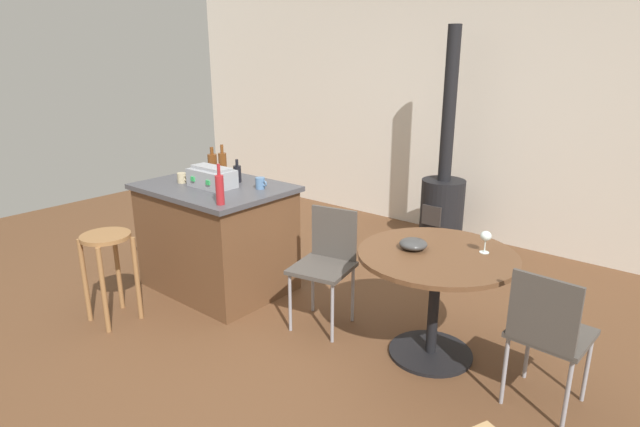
{
  "coord_description": "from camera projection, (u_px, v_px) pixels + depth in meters",
  "views": [
    {
      "loc": [
        2.48,
        -2.44,
        1.96
      ],
      "look_at": [
        0.08,
        0.45,
        0.78
      ],
      "focal_mm": 29.36,
      "sensor_mm": 36.0,
      "label": 1
    }
  ],
  "objects": [
    {
      "name": "bottle_0",
      "position": [
        223.0,
        163.0,
        4.62
      ],
      "size": [
        0.07,
        0.07,
        0.27
      ],
      "color": "#603314",
      "rests_on": "kitchen_island"
    },
    {
      "name": "wood_stove",
      "position": [
        443.0,
        197.0,
        5.32
      ],
      "size": [
        0.44,
        0.45,
        2.19
      ],
      "color": "black",
      "rests_on": "ground_plane"
    },
    {
      "name": "kitchen_island",
      "position": [
        217.0,
        237.0,
        4.41
      ],
      "size": [
        1.2,
        0.9,
        0.9
      ],
      "color": "brown",
      "rests_on": "ground_plane"
    },
    {
      "name": "folding_chair_near",
      "position": [
        548.0,
        330.0,
        2.85
      ],
      "size": [
        0.42,
        0.42,
        0.85
      ],
      "color": "#47423D",
      "rests_on": "ground_plane"
    },
    {
      "name": "back_wall",
      "position": [
        457.0,
        110.0,
        5.57
      ],
      "size": [
        8.0,
        0.1,
        2.7
      ],
      "primitive_type": "cube",
      "color": "beige",
      "rests_on": "ground_plane"
    },
    {
      "name": "cup_1",
      "position": [
        182.0,
        178.0,
        4.35
      ],
      "size": [
        0.11,
        0.08,
        0.08
      ],
      "color": "tan",
      "rests_on": "kitchen_island"
    },
    {
      "name": "wine_glass",
      "position": [
        486.0,
        237.0,
        3.28
      ],
      "size": [
        0.07,
        0.07,
        0.14
      ],
      "color": "silver",
      "rests_on": "dining_table"
    },
    {
      "name": "serving_bowl",
      "position": [
        413.0,
        244.0,
        3.36
      ],
      "size": [
        0.18,
        0.18,
        0.07
      ],
      "primitive_type": "ellipsoid",
      "color": "#383838",
      "rests_on": "dining_table"
    },
    {
      "name": "cup_3",
      "position": [
        260.0,
        183.0,
        4.16
      ],
      "size": [
        0.11,
        0.08,
        0.09
      ],
      "color": "#4C7099",
      "rests_on": "kitchen_island"
    },
    {
      "name": "ground_plane",
      "position": [
        273.0,
        326.0,
        3.89
      ],
      "size": [
        8.8,
        8.8,
        0.0
      ],
      "primitive_type": "plane",
      "color": "brown"
    },
    {
      "name": "bottle_2",
      "position": [
        212.0,
        163.0,
        4.71
      ],
      "size": [
        0.08,
        0.08,
        0.23
      ],
      "color": "#603314",
      "rests_on": "kitchen_island"
    },
    {
      "name": "cup_0",
      "position": [
        217.0,
        173.0,
        4.48
      ],
      "size": [
        0.11,
        0.07,
        0.1
      ],
      "color": "tan",
      "rests_on": "kitchen_island"
    },
    {
      "name": "bottle_1",
      "position": [
        220.0,
        189.0,
        3.71
      ],
      "size": [
        0.06,
        0.06,
        0.3
      ],
      "color": "maroon",
      "rests_on": "kitchen_island"
    },
    {
      "name": "wooden_stool",
      "position": [
        108.0,
        257.0,
        3.83
      ],
      "size": [
        0.35,
        0.35,
        0.68
      ],
      "color": "olive",
      "rests_on": "ground_plane"
    },
    {
      "name": "bottle_3",
      "position": [
        237.0,
        173.0,
        4.36
      ],
      "size": [
        0.07,
        0.07,
        0.19
      ],
      "color": "black",
      "rests_on": "kitchen_island"
    },
    {
      "name": "folding_chair_far",
      "position": [
        326.0,
        259.0,
        3.8
      ],
      "size": [
        0.47,
        0.47,
        0.86
      ],
      "color": "#47423D",
      "rests_on": "ground_plane"
    },
    {
      "name": "dining_table",
      "position": [
        436.0,
        278.0,
        3.36
      ],
      "size": [
        1.01,
        1.01,
        0.73
      ],
      "color": "black",
      "rests_on": "ground_plane"
    },
    {
      "name": "cup_2",
      "position": [
        201.0,
        171.0,
        4.57
      ],
      "size": [
        0.11,
        0.07,
        0.1
      ],
      "color": "white",
      "rests_on": "kitchen_island"
    },
    {
      "name": "toolbox",
      "position": [
        212.0,
        177.0,
        4.21
      ],
      "size": [
        0.38,
        0.24,
        0.17
      ],
      "color": "gray",
      "rests_on": "kitchen_island"
    }
  ]
}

